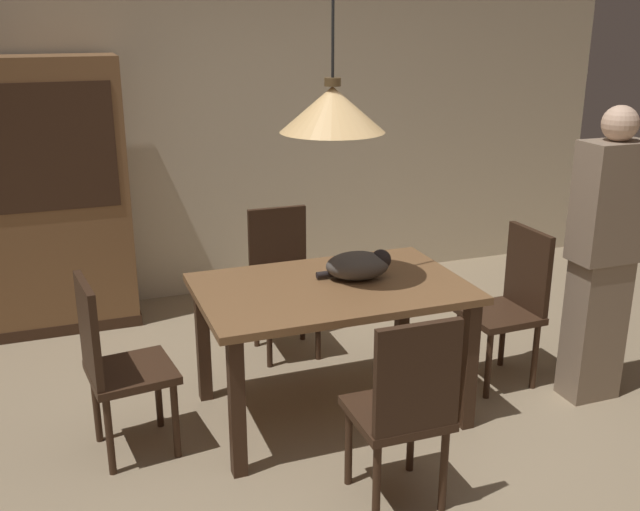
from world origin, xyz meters
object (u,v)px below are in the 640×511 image
(chair_left_side, at_px, (114,360))
(pendant_lamp, at_px, (332,109))
(person_standing, at_px, (603,258))
(chair_near_front, at_px, (405,405))
(chair_far_back, at_px, (282,275))
(hutch_bookcase, at_px, (44,203))
(dining_table, at_px, (331,303))
(cat_sleeping, at_px, (359,265))
(chair_right_side, at_px, (511,300))

(chair_left_side, xyz_separation_m, pendant_lamp, (1.13, 0.01, 1.15))
(person_standing, bearing_deg, chair_near_front, -159.42)
(chair_far_back, xyz_separation_m, person_standing, (1.46, -1.21, 0.33))
(chair_near_front, bearing_deg, chair_left_side, 142.36)
(pendant_lamp, xyz_separation_m, hutch_bookcase, (-1.39, 1.79, -0.77))
(chair_left_side, xyz_separation_m, person_standing, (2.59, -0.32, 0.33))
(pendant_lamp, relative_size, person_standing, 0.78)
(chair_left_side, distance_m, pendant_lamp, 1.61)
(chair_left_side, xyz_separation_m, hutch_bookcase, (-0.26, 1.79, 0.38))
(hutch_bookcase, bearing_deg, dining_table, -52.10)
(chair_near_front, bearing_deg, cat_sleeping, 79.18)
(cat_sleeping, xyz_separation_m, person_standing, (1.29, -0.37, 0.01))
(pendant_lamp, height_order, person_standing, pendant_lamp)
(dining_table, relative_size, hutch_bookcase, 0.76)
(chair_left_side, distance_m, person_standing, 2.63)
(chair_left_side, height_order, hutch_bookcase, hutch_bookcase)
(chair_far_back, xyz_separation_m, hutch_bookcase, (-1.39, 0.91, 0.38))
(dining_table, xyz_separation_m, chair_far_back, (0.00, 0.88, -0.14))
(chair_near_front, distance_m, pendant_lamp, 1.45)
(chair_near_front, height_order, hutch_bookcase, hutch_bookcase)
(dining_table, xyz_separation_m, chair_left_side, (-1.13, -0.01, -0.14))
(chair_right_side, xyz_separation_m, chair_near_front, (-1.13, -0.88, 0.00))
(chair_near_front, bearing_deg, pendant_lamp, 89.95)
(chair_right_side, relative_size, chair_left_side, 1.00)
(dining_table, height_order, hutch_bookcase, hutch_bookcase)
(chair_right_side, relative_size, cat_sleeping, 2.34)
(pendant_lamp, relative_size, hutch_bookcase, 0.70)
(chair_left_side, relative_size, hutch_bookcase, 0.50)
(chair_far_back, relative_size, person_standing, 0.56)
(cat_sleeping, bearing_deg, chair_right_side, -2.29)
(dining_table, relative_size, chair_right_side, 1.51)
(hutch_bookcase, height_order, person_standing, hutch_bookcase)
(chair_right_side, distance_m, chair_left_side, 2.26)
(chair_far_back, height_order, person_standing, person_standing)
(chair_near_front, relative_size, cat_sleeping, 2.34)
(chair_near_front, xyz_separation_m, pendant_lamp, (0.00, 0.88, 1.15))
(chair_left_side, height_order, person_standing, person_standing)
(chair_left_side, bearing_deg, person_standing, -7.04)
(chair_left_side, height_order, cat_sleeping, chair_left_side)
(chair_right_side, height_order, person_standing, person_standing)
(dining_table, xyz_separation_m, person_standing, (1.46, -0.33, 0.19))
(dining_table, height_order, chair_right_side, chair_right_side)
(hutch_bookcase, bearing_deg, person_standing, -36.55)
(hutch_bookcase, distance_m, person_standing, 3.55)
(dining_table, xyz_separation_m, pendant_lamp, (-0.00, 0.00, 1.01))
(person_standing, bearing_deg, dining_table, 167.32)
(pendant_lamp, bearing_deg, chair_near_front, -90.05)
(chair_near_front, distance_m, chair_far_back, 1.76)
(chair_far_back, distance_m, pendant_lamp, 1.45)
(chair_far_back, bearing_deg, chair_right_side, -37.86)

